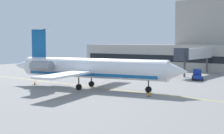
# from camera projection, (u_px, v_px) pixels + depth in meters

# --- Properties ---
(ground) EXTENTS (120.00, 120.00, 0.11)m
(ground) POSITION_uv_depth(u_px,v_px,m) (80.00, 89.00, 47.87)
(ground) COLOR gray
(jet_bridge_west) EXTENTS (2.40, 16.66, 6.12)m
(jet_bridge_west) POSITION_uv_depth(u_px,v_px,m) (194.00, 54.00, 68.64)
(jet_bridge_west) COLOR silver
(jet_bridge_west) RESTS_ON ground
(regional_jet) EXTENTS (30.20, 23.65, 9.54)m
(regional_jet) POSITION_uv_depth(u_px,v_px,m) (89.00, 68.00, 48.38)
(regional_jet) COLOR white
(regional_jet) RESTS_ON ground
(pushback_tractor) EXTENTS (3.24, 4.18, 2.02)m
(pushback_tractor) POSITION_uv_depth(u_px,v_px,m) (197.00, 75.00, 60.45)
(pushback_tractor) COLOR #19389E
(pushback_tractor) RESTS_ON ground
(fuel_tank) EXTENTS (7.90, 2.47, 2.15)m
(fuel_tank) POSITION_uv_depth(u_px,v_px,m) (101.00, 66.00, 79.79)
(fuel_tank) COLOR white
(fuel_tank) RESTS_ON ground
(safety_cone_alpha) EXTENTS (0.47, 0.47, 0.55)m
(safety_cone_alpha) POSITION_uv_depth(u_px,v_px,m) (149.00, 95.00, 41.31)
(safety_cone_alpha) COLOR orange
(safety_cone_alpha) RESTS_ON ground
(safety_cone_bravo) EXTENTS (0.47, 0.47, 0.55)m
(safety_cone_bravo) POSITION_uv_depth(u_px,v_px,m) (35.00, 83.00, 53.43)
(safety_cone_bravo) COLOR orange
(safety_cone_bravo) RESTS_ON ground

